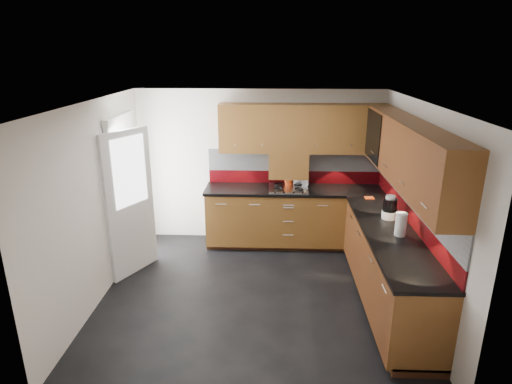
{
  "coord_description": "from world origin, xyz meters",
  "views": [
    {
      "loc": [
        0.21,
        -4.73,
        2.94
      ],
      "look_at": [
        -0.01,
        0.65,
        1.16
      ],
      "focal_mm": 30.0,
      "sensor_mm": 36.0,
      "label": 1
    }
  ],
  "objects_px": {
    "utensil_pot": "(289,180)",
    "toaster": "(301,181)",
    "food_processor": "(390,208)",
    "gas_hob": "(288,188)"
  },
  "relations": [
    {
      "from": "utensil_pot",
      "to": "toaster",
      "type": "relative_size",
      "value": 1.82
    },
    {
      "from": "food_processor",
      "to": "gas_hob",
      "type": "bearing_deg",
      "value": 136.66
    },
    {
      "from": "gas_hob",
      "to": "food_processor",
      "type": "relative_size",
      "value": 1.96
    },
    {
      "from": "gas_hob",
      "to": "toaster",
      "type": "bearing_deg",
      "value": 42.64
    },
    {
      "from": "toaster",
      "to": "gas_hob",
      "type": "bearing_deg",
      "value": -137.36
    },
    {
      "from": "food_processor",
      "to": "toaster",
      "type": "bearing_deg",
      "value": 127.19
    },
    {
      "from": "utensil_pot",
      "to": "gas_hob",
      "type": "bearing_deg",
      "value": -92.96
    },
    {
      "from": "toaster",
      "to": "food_processor",
      "type": "distance_m",
      "value": 1.68
    },
    {
      "from": "toaster",
      "to": "food_processor",
      "type": "height_order",
      "value": "food_processor"
    },
    {
      "from": "utensil_pot",
      "to": "toaster",
      "type": "height_order",
      "value": "utensil_pot"
    }
  ]
}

